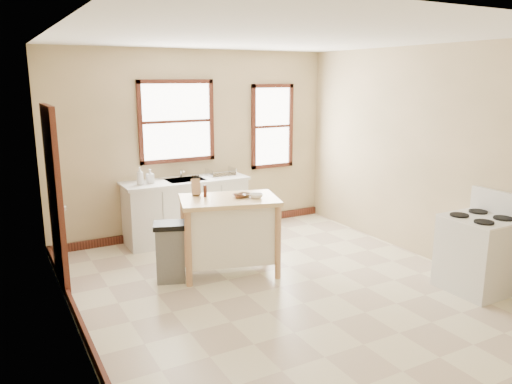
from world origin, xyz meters
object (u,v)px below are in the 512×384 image
soap_bottle_b (150,176)px  trash_bin (170,252)px  bowl_a (239,196)px  dish_rack (221,172)px  pepper_grinder (205,191)px  bowl_b (244,195)px  bowl_c (256,196)px  kitchen_island (229,236)px  knife_block (196,188)px  gas_stove (478,243)px  soap_bottle_a (140,176)px

soap_bottle_b → trash_bin: (-0.21, -1.37, -0.66)m
bowl_a → trash_bin: bearing=170.5°
trash_bin → bowl_a: bearing=10.7°
dish_rack → pepper_grinder: (-0.81, -1.31, 0.06)m
dish_rack → bowl_b: (-0.39, -1.54, 0.01)m
bowl_c → trash_bin: (-1.02, 0.26, -0.62)m
kitchen_island → bowl_b: 0.54m
knife_block → bowl_a: 0.56m
kitchen_island → bowl_a: 0.51m
bowl_a → bowl_c: (0.17, -0.12, 0.01)m
dish_rack → pepper_grinder: size_ratio=2.75×
bowl_a → trash_bin: 1.06m
dish_rack → trash_bin: bearing=-108.5°
gas_stove → soap_bottle_a: bearing=131.5°
kitchen_island → bowl_c: (0.29, -0.16, 0.50)m
kitchen_island → bowl_b: size_ratio=6.98×
pepper_grinder → bowl_b: pepper_grinder is taller
trash_bin → dish_rack: bearing=67.0°
pepper_grinder → bowl_b: size_ratio=0.89×
soap_bottle_b → pepper_grinder: (0.30, -1.28, 0.01)m
soap_bottle_a → kitchen_island: size_ratio=0.21×
bowl_a → trash_bin: size_ratio=0.22×
gas_stove → bowl_b: bearing=138.5°
bowl_c → trash_bin: bearing=165.6°
dish_rack → kitchen_island: bearing=-86.5°
dish_rack → pepper_grinder: bearing=-97.2°
kitchen_island → knife_block: 0.73m
bowl_c → soap_bottle_b: bearing=116.6°
soap_bottle_a → soap_bottle_b: soap_bottle_a is taller
dish_rack → bowl_c: 1.69m
bowl_b → knife_block: bearing=144.1°
pepper_grinder → bowl_b: bearing=-28.8°
soap_bottle_b → gas_stove: 4.33m
soap_bottle_a → trash_bin: soap_bottle_a is taller
kitchen_island → pepper_grinder: bearing=155.5°
bowl_b → gas_stove: 2.75m
knife_block → dish_rack: bearing=65.9°
dish_rack → soap_bottle_b: bearing=-153.8°
dish_rack → trash_bin: (-1.32, -1.40, -0.61)m
dish_rack → knife_block: size_ratio=2.06×
soap_bottle_b → kitchen_island: 1.66m
kitchen_island → bowl_c: 0.60m
kitchen_island → trash_bin: (-0.73, 0.10, -0.12)m
kitchen_island → bowl_c: bearing=-12.8°
trash_bin → soap_bottle_b: bearing=101.8°
knife_block → bowl_a: (0.42, -0.36, -0.08)m
knife_block → gas_stove: bearing=-27.8°
soap_bottle_a → bowl_a: bearing=-44.4°
soap_bottle_b → bowl_c: 1.83m
dish_rack → bowl_c: bearing=-75.3°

